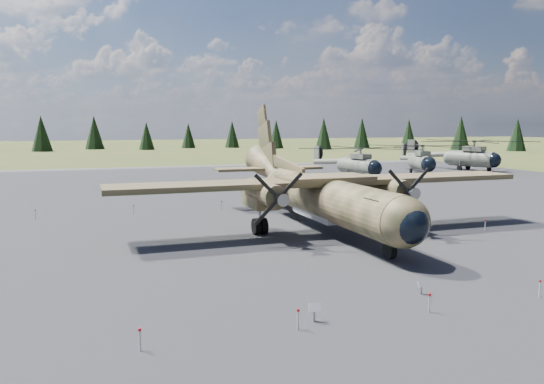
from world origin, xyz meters
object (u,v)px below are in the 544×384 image
object	(u,v)px
transport_plane	(318,190)
helicopter_near	(358,156)
helicopter_mid	(422,153)
helicopter_far	(471,149)

from	to	relation	value
transport_plane	helicopter_near	distance (m)	38.90
helicopter_mid	helicopter_far	bearing A→B (deg)	29.56
helicopter_near	helicopter_mid	world-z (taller)	helicopter_mid
transport_plane	helicopter_near	xyz separation A→B (m)	(20.88, 32.82, 0.26)
helicopter_near	helicopter_far	xyz separation A→B (m)	(25.15, 6.19, 0.43)
helicopter_far	helicopter_mid	bearing A→B (deg)	169.80
helicopter_mid	helicopter_far	world-z (taller)	helicopter_far
transport_plane	helicopter_mid	world-z (taller)	transport_plane
helicopter_near	helicopter_far	bearing A→B (deg)	2.48
helicopter_far	helicopter_near	bearing A→B (deg)	170.65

